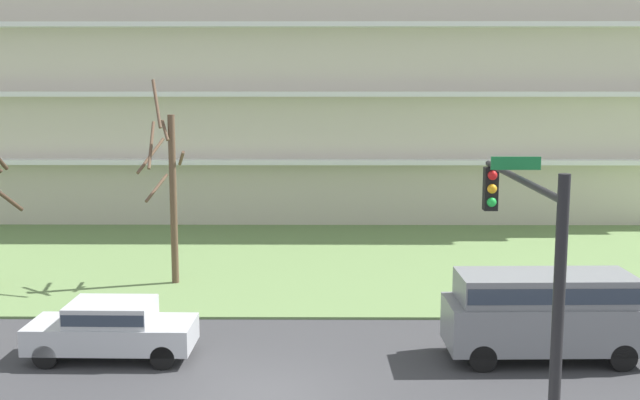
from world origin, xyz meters
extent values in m
plane|color=#38383A|center=(0.00, 0.00, 0.00)|extent=(160.00, 160.00, 0.00)
cube|color=#66844C|center=(0.00, 14.00, 0.04)|extent=(80.00, 16.00, 0.08)
cube|color=beige|center=(0.00, 28.67, 10.17)|extent=(42.56, 13.35, 20.34)
cube|color=white|center=(0.00, 21.55, 3.39)|extent=(40.86, 0.90, 0.24)
cube|color=white|center=(0.00, 21.55, 6.78)|extent=(40.86, 0.90, 0.24)
cube|color=white|center=(0.00, 21.55, 10.17)|extent=(40.86, 0.90, 0.24)
cylinder|color=#423023|center=(-9.95, 9.37, 3.52)|extent=(1.09, 1.55, 1.51)
cylinder|color=brown|center=(-4.04, 10.26, 3.12)|extent=(0.26, 0.26, 6.24)
cylinder|color=brown|center=(-4.69, 10.51, 3.56)|extent=(0.63, 1.39, 0.91)
cylinder|color=brown|center=(-4.77, 10.21, 5.16)|extent=(0.23, 1.55, 1.63)
cylinder|color=brown|center=(-4.25, 10.13, 5.68)|extent=(0.41, 0.55, 0.74)
cylinder|color=brown|center=(-4.88, 10.56, 4.74)|extent=(0.73, 1.77, 1.19)
cylinder|color=brown|center=(-3.73, 10.39, 4.66)|extent=(0.39, 0.73, 0.59)
cylinder|color=brown|center=(-4.50, 10.06, 6.63)|extent=(0.55, 1.05, 1.71)
cube|color=#B7BABF|center=(-4.27, 2.50, 0.67)|extent=(4.43, 1.87, 0.70)
cube|color=#B7BABF|center=(-4.27, 2.50, 1.29)|extent=(2.23, 1.69, 0.55)
cube|color=#2D3847|center=(-4.27, 2.50, 1.29)|extent=(2.18, 1.73, 0.30)
cylinder|color=black|center=(-5.82, 1.74, 0.32)|extent=(0.64, 0.23, 0.64)
cylinder|color=black|center=(-5.80, 3.32, 0.32)|extent=(0.64, 0.23, 0.64)
cylinder|color=black|center=(-2.74, 1.68, 0.32)|extent=(0.64, 0.23, 0.64)
cylinder|color=black|center=(-2.72, 3.26, 0.32)|extent=(0.64, 0.23, 0.64)
cube|color=slate|center=(7.32, 2.50, 0.98)|extent=(5.25, 2.12, 1.25)
cube|color=slate|center=(7.32, 2.50, 1.98)|extent=(4.64, 1.95, 0.75)
cube|color=#2D3847|center=(7.32, 2.50, 1.98)|extent=(4.55, 1.99, 0.41)
cylinder|color=black|center=(5.53, 1.57, 0.36)|extent=(0.72, 0.24, 0.72)
cylinder|color=black|center=(5.48, 3.35, 0.36)|extent=(0.72, 0.24, 0.72)
cylinder|color=black|center=(9.16, 1.65, 0.36)|extent=(0.72, 0.24, 0.72)
cylinder|color=black|center=(9.12, 3.43, 0.36)|extent=(0.72, 0.24, 0.72)
cylinder|color=black|center=(4.91, -6.60, 3.05)|extent=(0.18, 0.18, 6.10)
cylinder|color=black|center=(4.91, -3.96, 5.70)|extent=(0.12, 5.28, 0.12)
cube|color=black|center=(4.91, -1.62, 5.20)|extent=(0.28, 0.28, 0.90)
sphere|color=red|center=(4.91, -1.77, 5.50)|extent=(0.20, 0.20, 0.20)
sphere|color=#F2A519|center=(4.91, -1.77, 5.22)|extent=(0.20, 0.20, 0.20)
sphere|color=green|center=(4.91, -1.77, 4.94)|extent=(0.20, 0.20, 0.20)
cube|color=#197238|center=(4.91, -3.70, 5.95)|extent=(0.90, 0.04, 0.24)
camera|label=1|loc=(1.47, -17.82, 7.42)|focal=44.09mm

